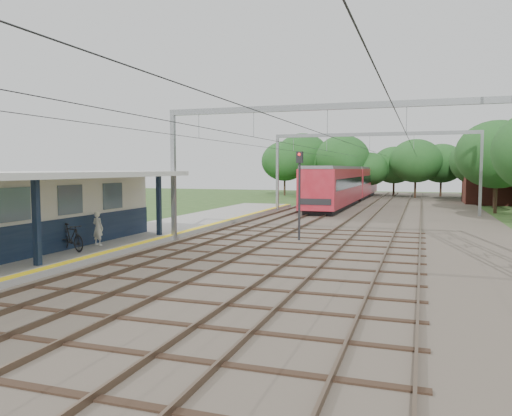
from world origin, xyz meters
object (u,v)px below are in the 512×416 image
at_px(bicycle, 71,237).
at_px(signal_post, 299,183).
at_px(person, 98,228).

distance_m(bicycle, signal_post, 11.72).
bearing_deg(person, bicycle, 96.42).
bearing_deg(person, signal_post, -131.24).
height_order(person, bicycle, person).
bearing_deg(signal_post, bicycle, -128.72).
bearing_deg(bicycle, person, 18.06).
distance_m(person, signal_post, 10.47).
height_order(person, signal_post, signal_post).
xyz_separation_m(person, bicycle, (-0.13, -1.72, -0.21)).
relative_size(bicycle, signal_post, 0.41).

